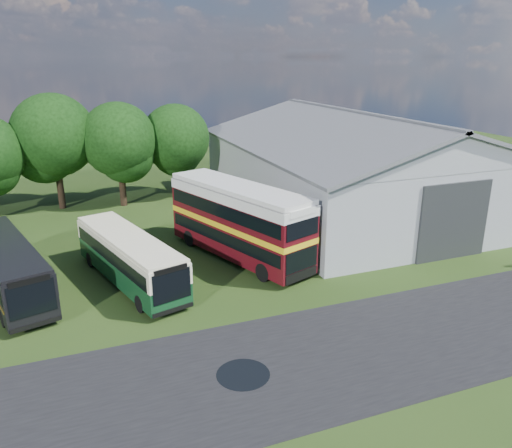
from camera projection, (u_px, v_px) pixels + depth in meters
name	position (u px, v px, depth m)	size (l,w,h in m)	color
ground	(252.00, 332.00, 23.44)	(120.00, 120.00, 0.00)	#1F3511
asphalt_road	(340.00, 353.00, 21.81)	(60.00, 8.00, 0.02)	black
puddle	(243.00, 375.00, 20.28)	(2.20, 2.20, 0.01)	black
storage_shed	(353.00, 160.00, 41.36)	(18.80, 24.80, 8.15)	gray
tree_mid	(54.00, 135.00, 40.71)	(6.80, 6.80, 9.60)	black
tree_right_a	(118.00, 140.00, 41.68)	(6.26, 6.26, 8.83)	black
tree_right_b	(176.00, 138.00, 44.17)	(5.98, 5.98, 8.45)	black
shrub_front	(303.00, 267.00, 30.66)	(1.70, 1.70, 1.70)	#194714
shrub_mid	(289.00, 256.00, 32.43)	(1.60, 1.60, 1.60)	#194714
shrub_back	(277.00, 245.00, 34.20)	(1.80, 1.80, 1.80)	#194714
bus_green_single	(129.00, 258.00, 28.13)	(5.09, 10.51, 2.83)	black
bus_maroon_double	(239.00, 222.00, 31.46)	(6.46, 11.41, 4.78)	black
bus_dark_single	(8.00, 267.00, 26.85)	(5.20, 10.78, 2.90)	black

